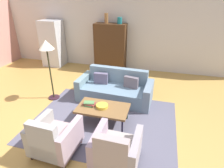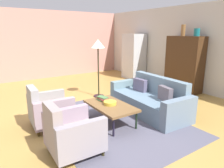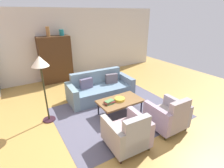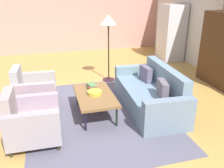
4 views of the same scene
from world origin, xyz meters
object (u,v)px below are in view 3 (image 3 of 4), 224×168
at_px(armchair_left, 128,134).
at_px(fruit_bowl, 120,99).
at_px(couch, 100,89).
at_px(coffee_table, 120,101).
at_px(floor_lamp, 41,68).
at_px(cabinet, 56,60).
at_px(vase_tall, 48,32).
at_px(vase_round, 62,32).
at_px(book_stack, 109,102).
at_px(armchair_right, 169,117).

bearing_deg(armchair_left, fruit_bowl, 66.14).
bearing_deg(couch, coffee_table, 92.67).
xyz_separation_m(coffee_table, floor_lamp, (-1.76, 0.73, 1.06)).
relative_size(fruit_bowl, cabinet, 0.15).
bearing_deg(couch, vase_tall, -64.64).
relative_size(couch, vase_round, 9.23).
bearing_deg(fruit_bowl, book_stack, 179.11).
distance_m(couch, vase_tall, 2.94).
bearing_deg(armchair_left, book_stack, 80.20).
distance_m(couch, floor_lamp, 2.16).
xyz_separation_m(fruit_bowl, floor_lamp, (-1.75, 0.73, 0.99)).
bearing_deg(armchair_left, vase_round, 90.49).
height_order(cabinet, floor_lamp, cabinet).
distance_m(coffee_table, vase_tall, 3.87).
relative_size(armchair_left, floor_lamp, 0.51).
xyz_separation_m(fruit_bowl, vase_tall, (-0.90, 3.41, 1.52)).
distance_m(vase_round, floor_lamp, 3.03).
xyz_separation_m(book_stack, floor_lamp, (-1.42, 0.73, 0.98)).
xyz_separation_m(armchair_left, vase_round, (0.19, 4.57, 1.57)).
height_order(coffee_table, floor_lamp, floor_lamp).
relative_size(book_stack, vase_tall, 0.80).
height_order(cabinet, vase_tall, vase_tall).
distance_m(fruit_bowl, cabinet, 3.52).
bearing_deg(floor_lamp, fruit_bowl, -22.69).
relative_size(armchair_left, fruit_bowl, 3.18).
relative_size(book_stack, vase_round, 1.23).
bearing_deg(vase_round, armchair_left, -92.37).
distance_m(couch, book_stack, 1.24).
xyz_separation_m(fruit_bowl, book_stack, (-0.32, 0.01, 0.01)).
bearing_deg(coffee_table, armchair_right, -62.84).
height_order(couch, fruit_bowl, couch).
distance_m(armchair_right, book_stack, 1.51).
xyz_separation_m(book_stack, vase_round, (-0.07, 3.40, 1.45)).
relative_size(fruit_bowl, book_stack, 0.97).
xyz_separation_m(couch, armchair_left, (-0.61, -2.35, 0.06)).
xyz_separation_m(vase_tall, floor_lamp, (-0.85, -2.68, -0.53)).
height_order(coffee_table, cabinet, cabinet).
xyz_separation_m(armchair_left, book_stack, (0.26, 1.17, 0.12)).
xyz_separation_m(couch, vase_round, (-0.42, 2.22, 1.63)).
xyz_separation_m(armchair_left, cabinet, (-0.16, 4.58, 0.56)).
relative_size(armchair_right, fruit_bowl, 3.18).
xyz_separation_m(couch, book_stack, (-0.34, -1.18, 0.18)).
distance_m(fruit_bowl, book_stack, 0.32).
distance_m(armchair_right, floor_lamp, 3.22).
xyz_separation_m(cabinet, vase_tall, (-0.15, -0.00, 1.08)).
bearing_deg(floor_lamp, vase_round, 63.27).
bearing_deg(coffee_table, book_stack, 179.15).
distance_m(couch, cabinet, 2.43).
height_order(vase_round, floor_lamp, vase_round).
height_order(vase_tall, floor_lamp, vase_tall).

